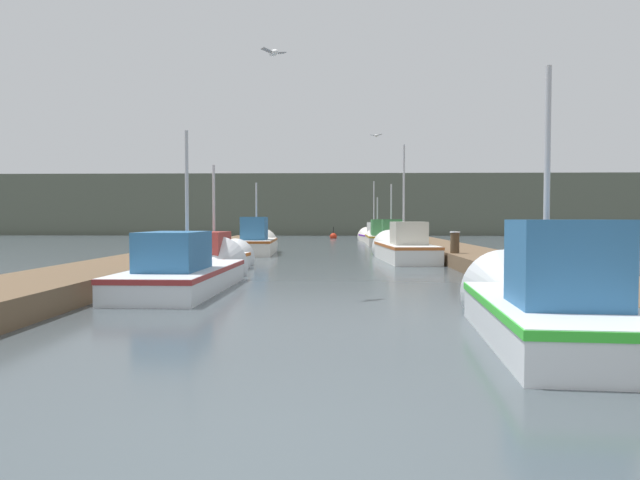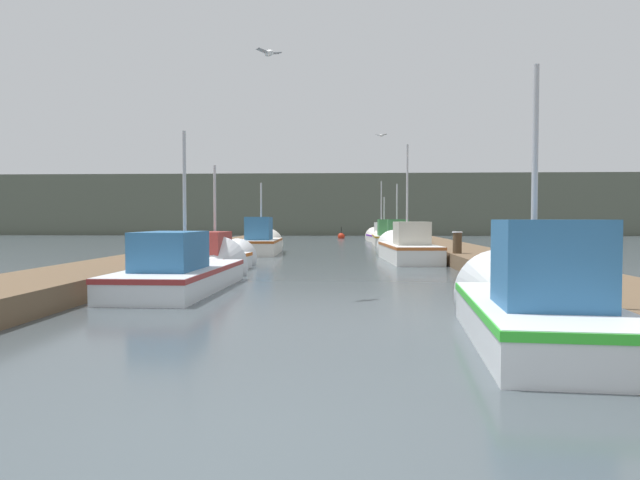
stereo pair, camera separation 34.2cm
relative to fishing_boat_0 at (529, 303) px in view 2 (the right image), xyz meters
name	(u,v)px [view 2 (the right image)]	position (x,y,z in m)	size (l,w,h in m)	color
ground_plane	(227,467)	(-3.21, -4.25, -0.44)	(200.00, 200.00, 0.00)	#424C51
dock_left	(175,258)	(-8.49, 11.75, -0.22)	(2.29, 40.00, 0.45)	brown
dock_right	(481,259)	(2.06, 11.75, -0.22)	(2.29, 40.00, 0.45)	brown
distant_shore_ridge	(341,206)	(-3.21, 54.74, 2.54)	(120.00, 16.00, 5.97)	#565B4C
fishing_boat_0	(529,303)	(0.00, 0.00, 0.00)	(2.01, 5.04, 4.06)	silver
fishing_boat_1	(189,270)	(-6.14, 5.24, -0.04)	(1.91, 5.93, 4.15)	silver
fishing_boat_2	(217,259)	(-6.39, 9.16, -0.05)	(1.74, 5.01, 3.58)	silver
fishing_boat_3	(405,248)	(-0.22, 14.47, 0.01)	(2.02, 6.46, 4.87)	silver
fishing_boat_4	(262,242)	(-6.42, 18.34, 0.08)	(1.83, 5.61, 3.68)	silver
fishing_boat_5	(397,240)	(0.08, 21.95, 0.03)	(1.50, 5.14, 3.74)	silver
fishing_boat_6	(384,237)	(-0.20, 27.82, 0.03)	(1.38, 6.18, 3.27)	silver
fishing_boat_7	(380,236)	(-0.16, 32.49, -0.05)	(2.11, 5.81, 4.72)	silver
mooring_piling_0	(248,236)	(-7.58, 21.17, 0.26)	(0.27, 0.27, 1.39)	#473523
mooring_piling_1	(424,237)	(1.17, 19.33, 0.27)	(0.30, 0.30, 1.41)	#473523
mooring_piling_2	(398,233)	(1.00, 31.33, 0.18)	(0.25, 0.25, 1.24)	#473523
mooring_piling_3	(457,249)	(1.15, 11.12, 0.15)	(0.34, 0.34, 1.17)	#473523
channel_buoy	(341,236)	(-2.99, 38.49, -0.28)	(0.57, 0.57, 1.07)	red
seagull_lead	(269,53)	(-4.04, 3.75, 4.49)	(0.50, 0.43, 0.12)	white
seagull_1	(381,135)	(-0.89, 19.20, 5.07)	(0.55, 0.34, 0.12)	white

